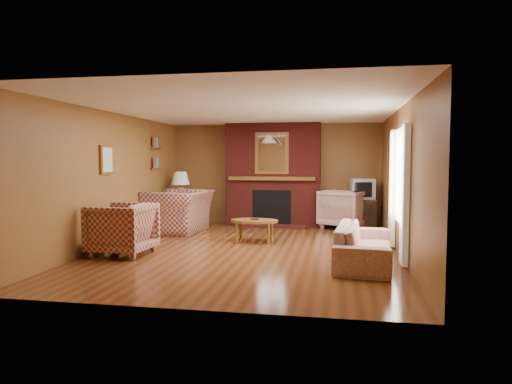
% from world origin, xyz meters
% --- Properties ---
extents(floor, '(6.50, 6.50, 0.00)m').
position_xyz_m(floor, '(0.00, 0.00, 0.00)').
color(floor, '#4C2810').
rests_on(floor, ground).
extents(ceiling, '(6.50, 6.50, 0.00)m').
position_xyz_m(ceiling, '(0.00, 0.00, 2.40)').
color(ceiling, white).
rests_on(ceiling, wall_back).
extents(wall_back, '(6.50, 0.00, 6.50)m').
position_xyz_m(wall_back, '(0.00, 3.25, 1.20)').
color(wall_back, brown).
rests_on(wall_back, floor).
extents(wall_front, '(6.50, 0.00, 6.50)m').
position_xyz_m(wall_front, '(0.00, -3.25, 1.20)').
color(wall_front, brown).
rests_on(wall_front, floor).
extents(wall_left, '(0.00, 6.50, 6.50)m').
position_xyz_m(wall_left, '(-2.50, 0.00, 1.20)').
color(wall_left, brown).
rests_on(wall_left, floor).
extents(wall_right, '(0.00, 6.50, 6.50)m').
position_xyz_m(wall_right, '(2.50, 0.00, 1.20)').
color(wall_right, brown).
rests_on(wall_right, floor).
extents(fireplace, '(2.20, 0.82, 2.40)m').
position_xyz_m(fireplace, '(0.00, 2.98, 1.18)').
color(fireplace, '#561612').
rests_on(fireplace, floor).
extents(window_right, '(0.10, 1.85, 2.00)m').
position_xyz_m(window_right, '(2.45, -0.20, 1.13)').
color(window_right, beige).
rests_on(window_right, wall_right).
extents(bookshelf, '(0.09, 0.55, 0.71)m').
position_xyz_m(bookshelf, '(-2.44, 1.90, 1.67)').
color(bookshelf, brown).
rests_on(bookshelf, wall_left).
extents(botanical_print, '(0.05, 0.40, 0.50)m').
position_xyz_m(botanical_print, '(-2.47, -0.30, 1.55)').
color(botanical_print, brown).
rests_on(botanical_print, wall_left).
extents(pendant_light, '(0.36, 0.36, 0.48)m').
position_xyz_m(pendant_light, '(0.00, 2.30, 2.00)').
color(pendant_light, black).
rests_on(pendant_light, ceiling).
extents(plaid_loveseat, '(1.29, 1.45, 0.89)m').
position_xyz_m(plaid_loveseat, '(-1.85, 1.65, 0.44)').
color(plaid_loveseat, maroon).
rests_on(plaid_loveseat, floor).
extents(plaid_armchair, '(0.98, 0.95, 0.85)m').
position_xyz_m(plaid_armchair, '(-1.95, -0.81, 0.42)').
color(plaid_armchair, maroon).
rests_on(plaid_armchair, floor).
extents(floral_sofa, '(0.95, 2.04, 0.58)m').
position_xyz_m(floral_sofa, '(1.90, -0.76, 0.29)').
color(floral_sofa, '#C4B898').
rests_on(floral_sofa, floor).
extents(floral_armchair, '(1.29, 1.30, 0.89)m').
position_xyz_m(floral_armchair, '(1.68, 2.77, 0.44)').
color(floral_armchair, '#C4B898').
rests_on(floral_armchair, floor).
extents(coffee_table, '(0.90, 0.56, 0.44)m').
position_xyz_m(coffee_table, '(-0.03, 0.70, 0.37)').
color(coffee_table, brown).
rests_on(coffee_table, floor).
extents(side_table, '(0.46, 0.46, 0.58)m').
position_xyz_m(side_table, '(-2.10, 2.45, 0.29)').
color(side_table, brown).
rests_on(side_table, floor).
extents(table_lamp, '(0.42, 0.42, 0.69)m').
position_xyz_m(table_lamp, '(-2.10, 2.45, 0.96)').
color(table_lamp, white).
rests_on(table_lamp, side_table).
extents(tv_stand, '(0.62, 0.56, 0.67)m').
position_xyz_m(tv_stand, '(2.05, 2.80, 0.33)').
color(tv_stand, black).
rests_on(tv_stand, floor).
extents(crt_tv, '(0.55, 0.55, 0.46)m').
position_xyz_m(crt_tv, '(2.05, 2.79, 0.90)').
color(crt_tv, '#ABADB3').
rests_on(crt_tv, tv_stand).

